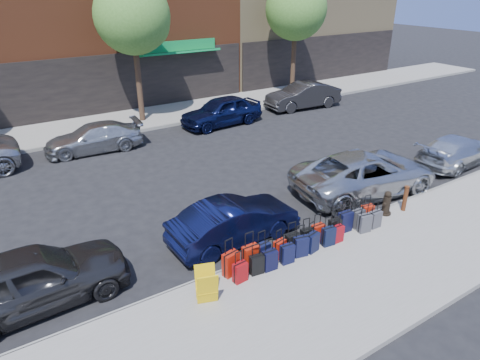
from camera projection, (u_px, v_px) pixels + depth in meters
ground at (222, 189)px, 16.14m from camera, size 120.00×120.00×0.00m
sidewalk_near at (348, 279)px, 11.15m from camera, size 60.00×4.00×0.15m
sidewalk_far at (131, 120)px, 23.73m from camera, size 60.00×4.00×0.15m
curb_near at (298, 243)px, 12.69m from camera, size 60.00×0.08×0.15m
curb_far at (144, 130)px, 22.19m from camera, size 60.00×0.08×0.15m
tree_center at (135, 18)px, 21.39m from camera, size 3.80×3.80×7.27m
tree_right at (298, 11)px, 26.52m from camera, size 3.80×3.80×7.27m
suitcase_front_0 at (231, 264)px, 11.09m from camera, size 0.48×0.32×1.05m
suitcase_front_1 at (251, 257)px, 11.34m from camera, size 0.45×0.25×1.07m
suitcase_front_2 at (263, 253)px, 11.56m from camera, size 0.42×0.25×0.97m
suitcase_front_3 at (280, 249)px, 11.80m from camera, size 0.39×0.26×0.86m
suitcase_front_4 at (292, 243)px, 12.00m from camera, size 0.42×0.27×0.96m
suitcase_front_5 at (307, 237)px, 12.34m from camera, size 0.38×0.25×0.87m
suitcase_front_6 at (318, 233)px, 12.50m from camera, size 0.38×0.22×0.91m
suitcase_front_7 at (335, 228)px, 12.78m from camera, size 0.40×0.25×0.90m
suitcase_front_8 at (345, 222)px, 13.02m from camera, size 0.44×0.26×1.04m
suitcase_front_9 at (358, 218)px, 13.25m from camera, size 0.40×0.23×0.95m
suitcase_front_10 at (367, 213)px, 13.56m from camera, size 0.41×0.28×0.92m
suitcase_back_0 at (240, 272)px, 10.86m from camera, size 0.38×0.24×0.87m
suitcase_back_1 at (257, 265)px, 11.15m from camera, size 0.39×0.26×0.87m
suitcase_back_2 at (270, 260)px, 11.30m from camera, size 0.40×0.25×0.92m
suitcase_back_3 at (287, 254)px, 11.58m from camera, size 0.39×0.25×0.89m
suitcase_back_4 at (301, 246)px, 11.86m from camera, size 0.44×0.31×0.95m
suitcase_back_5 at (312, 242)px, 12.06m from camera, size 0.43×0.30×0.93m
suitcase_back_6 at (328, 236)px, 12.35m from camera, size 0.41×0.27×0.91m
suitcase_back_7 at (337, 234)px, 12.52m from camera, size 0.35×0.21×0.83m
suitcase_back_9 at (365, 223)px, 13.01m from camera, size 0.42×0.29×0.93m
suitcase_back_10 at (375, 219)px, 13.25m from camera, size 0.38×0.23×0.89m
fire_hydrant at (387, 203)px, 13.95m from camera, size 0.43×0.38×0.84m
bollard at (405, 198)px, 14.14m from camera, size 0.16×0.16×0.89m
display_rack at (207, 286)px, 10.12m from camera, size 0.64×0.68×0.89m
car_near_0 at (31, 279)px, 10.06m from camera, size 4.60×2.00×1.54m
car_near_1 at (234, 221)px, 12.66m from camera, size 4.06×1.53×1.32m
car_near_2 at (365, 173)px, 15.59m from camera, size 5.79×3.20×1.53m
car_near_3 at (457, 151)px, 18.01m from camera, size 4.41×1.98×1.26m
car_far_1 at (94, 138)px, 19.46m from camera, size 4.48×2.14×1.26m
car_far_2 at (222, 111)px, 22.90m from camera, size 4.64×2.13×1.54m
car_far_3 at (303, 95)px, 25.99m from camera, size 4.79×2.05×1.54m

